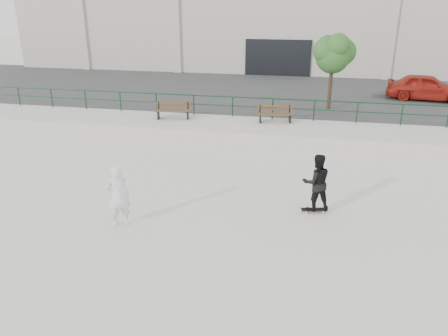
% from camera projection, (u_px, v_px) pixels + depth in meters
% --- Properties ---
extents(ground, '(120.00, 120.00, 0.00)m').
position_uv_depth(ground, '(194.00, 232.00, 12.06)').
color(ground, beige).
rests_on(ground, ground).
extents(ledge, '(30.00, 3.00, 0.50)m').
position_uv_depth(ledge, '(248.00, 130.00, 20.64)').
color(ledge, beige).
rests_on(ledge, ground).
extents(parking_strip, '(60.00, 14.00, 0.50)m').
position_uv_depth(parking_strip, '(268.00, 94.00, 28.40)').
color(parking_strip, '#333333').
rests_on(parking_strip, ground).
extents(railing, '(28.00, 0.06, 1.03)m').
position_uv_depth(railing, '(252.00, 103.00, 21.47)').
color(railing, '#143720').
rests_on(railing, ledge).
extents(commercial_building, '(44.20, 16.33, 8.00)m').
position_uv_depth(commercial_building, '(287.00, 16.00, 39.61)').
color(commercial_building, '#B4AFA2').
rests_on(commercial_building, ground).
extents(bench_left, '(1.80, 0.85, 0.80)m').
position_uv_depth(bench_left, '(173.00, 111.00, 21.46)').
color(bench_left, '#53301C').
rests_on(bench_left, ledge).
extents(bench_right, '(1.77, 0.84, 0.79)m').
position_uv_depth(bench_right, '(275.00, 114.00, 20.83)').
color(bench_right, '#53301C').
rests_on(bench_right, ledge).
extents(tree, '(2.22, 1.97, 3.95)m').
position_uv_depth(tree, '(334.00, 52.00, 22.48)').
color(tree, '#402C20').
rests_on(tree, parking_strip).
extents(red_car, '(4.61, 2.38, 1.50)m').
position_uv_depth(red_car, '(427.00, 87.00, 25.30)').
color(red_car, '#9F1C13').
rests_on(red_car, parking_strip).
extents(skateboard, '(0.80, 0.37, 0.09)m').
position_uv_depth(skateboard, '(314.00, 210.00, 13.18)').
color(skateboard, black).
rests_on(skateboard, ground).
extents(standing_skater, '(1.01, 0.88, 1.75)m').
position_uv_depth(standing_skater, '(316.00, 182.00, 12.85)').
color(standing_skater, black).
rests_on(standing_skater, skateboard).
extents(seated_skater, '(0.78, 0.68, 1.79)m').
position_uv_depth(seated_skater, '(118.00, 196.00, 12.13)').
color(seated_skater, silver).
rests_on(seated_skater, ground).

